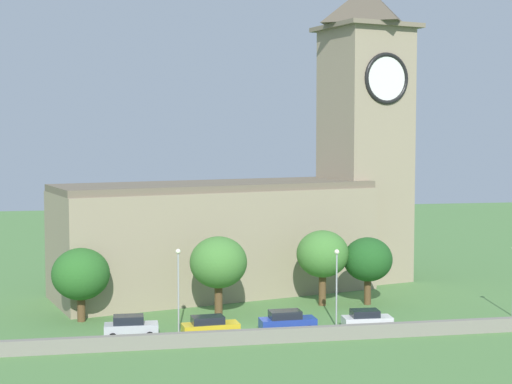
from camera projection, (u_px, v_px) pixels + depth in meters
name	position (u px, v px, depth m)	size (l,w,h in m)	color
ground_plane	(228.00, 298.00, 83.28)	(200.00, 200.00, 0.00)	#517F42
church	(270.00, 199.00, 87.94)	(41.68, 20.62, 33.82)	gray
quay_barrier	(263.00, 336.00, 65.15)	(46.78, 0.70, 1.18)	gray
car_silver	(131.00, 327.00, 66.85)	(4.50, 2.22, 1.90)	silver
car_yellow	(210.00, 326.00, 67.38)	(4.90, 2.47, 1.73)	gold
car_blue	(287.00, 321.00, 68.90)	(4.85, 2.28, 1.86)	#233D9E
car_white	(367.00, 319.00, 70.03)	(4.33, 2.33, 1.67)	silver
streetlamp_west_mid	(178.00, 277.00, 68.43)	(0.44, 0.44, 7.22)	#9EA0A5
streetlamp_central	(337.00, 275.00, 70.42)	(0.44, 0.44, 6.88)	#9EA0A5
tree_riverside_west	(368.00, 260.00, 79.66)	(4.86, 4.86, 6.72)	brown
tree_by_tower	(323.00, 254.00, 79.21)	(5.17, 5.17, 7.47)	brown
tree_riverside_east	(81.00, 274.00, 72.47)	(5.23, 5.23, 6.69)	brown
tree_churchyard	(218.00, 263.00, 74.21)	(5.32, 5.32, 7.52)	brown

